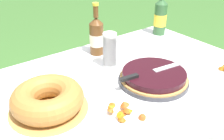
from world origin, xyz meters
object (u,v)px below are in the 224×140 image
bundt_cake (48,99)px  cup_stack (110,50)px  serving_knife (149,72)px  cider_bottle_green (160,17)px  cider_bottle_amber (97,36)px  snack_plate_left (123,116)px  berry_tart (154,77)px

bundt_cake → cup_stack: (0.42, 0.15, 0.04)m
serving_knife → cider_bottle_green: cider_bottle_green is taller
bundt_cake → cup_stack: 0.44m
cider_bottle_amber → snack_plate_left: 0.61m
berry_tart → snack_plate_left: (-0.29, -0.12, -0.02)m
bundt_cake → cider_bottle_green: cider_bottle_green is taller
serving_knife → cup_stack: (-0.04, 0.25, 0.03)m
berry_tart → serving_knife: 0.05m
cider_bottle_green → berry_tart: bearing=-138.4°
cider_bottle_green → cider_bottle_amber: size_ratio=1.09×
cup_stack → cider_bottle_green: (0.56, 0.18, 0.03)m
berry_tart → snack_plate_left: bearing=-157.1°
cup_stack → bundt_cake: bearing=-160.4°
bundt_cake → snack_plate_left: bundt_cake is taller
cider_bottle_green → snack_plate_left: cider_bottle_green is taller
serving_knife → cider_bottle_amber: 0.43m
cup_stack → snack_plate_left: bearing=-119.7°
cider_bottle_green → snack_plate_left: bearing=-144.4°
serving_knife → bundt_cake: size_ratio=1.17×
berry_tart → cider_bottle_green: cider_bottle_green is taller
bundt_cake → snack_plate_left: 0.31m
cider_bottle_amber → snack_plate_left: size_ratio=1.25×
berry_tart → snack_plate_left: 0.31m
cup_stack → cider_bottle_amber: (0.03, 0.17, 0.02)m
berry_tart → cup_stack: size_ratio=1.76×
cider_bottle_amber → snack_plate_left: cider_bottle_amber is taller
serving_knife → cider_bottle_green: 0.67m
berry_tart → cup_stack: bearing=106.2°
serving_knife → cider_bottle_amber: bearing=99.1°
snack_plate_left → bundt_cake: bearing=132.3°
cup_stack → snack_plate_left: 0.44m
serving_knife → cider_bottle_amber: cider_bottle_amber is taller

